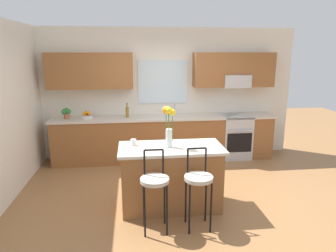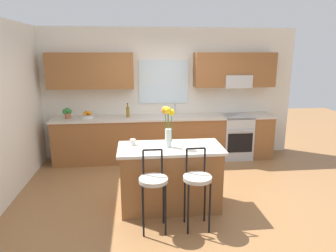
{
  "view_description": "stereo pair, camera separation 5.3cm",
  "coord_description": "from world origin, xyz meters",
  "px_view_note": "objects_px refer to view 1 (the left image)",
  "views": [
    {
      "loc": [
        -0.65,
        -4.4,
        2.22
      ],
      "look_at": [
        -0.06,
        0.55,
        1.0
      ],
      "focal_mm": 32.63,
      "sensor_mm": 36.0,
      "label": 1
    },
    {
      "loc": [
        -0.59,
        -4.4,
        2.22
      ],
      "look_at": [
        -0.06,
        0.55,
        1.0
      ],
      "focal_mm": 32.63,
      "sensor_mm": 36.0,
      "label": 2
    }
  ],
  "objects_px": {
    "flower_vase": "(169,122)",
    "fruit_bowl_oranges": "(87,116)",
    "potted_plant_small": "(66,113)",
    "bar_stool_middle": "(198,181)",
    "bottle_olive_oil": "(127,112)",
    "oven_range": "(235,136)",
    "kitchen_island": "(171,177)",
    "bar_stool_near": "(155,184)",
    "mug_ceramic": "(133,142)"
  },
  "relations": [
    {
      "from": "bottle_olive_oil",
      "to": "flower_vase",
      "type": "bearing_deg",
      "value": -73.72
    },
    {
      "from": "oven_range",
      "to": "fruit_bowl_oranges",
      "type": "distance_m",
      "value": 3.11
    },
    {
      "from": "flower_vase",
      "to": "mug_ceramic",
      "type": "bearing_deg",
      "value": 165.09
    },
    {
      "from": "bottle_olive_oil",
      "to": "potted_plant_small",
      "type": "distance_m",
      "value": 1.19
    },
    {
      "from": "bottle_olive_oil",
      "to": "mug_ceramic",
      "type": "bearing_deg",
      "value": -86.73
    },
    {
      "from": "flower_vase",
      "to": "potted_plant_small",
      "type": "distance_m",
      "value": 2.73
    },
    {
      "from": "kitchen_island",
      "to": "bar_stool_middle",
      "type": "height_order",
      "value": "bar_stool_middle"
    },
    {
      "from": "fruit_bowl_oranges",
      "to": "bar_stool_near",
      "type": "bearing_deg",
      "value": -66.17
    },
    {
      "from": "kitchen_island",
      "to": "potted_plant_small",
      "type": "bearing_deg",
      "value": 131.71
    },
    {
      "from": "mug_ceramic",
      "to": "fruit_bowl_oranges",
      "type": "relative_size",
      "value": 0.37
    },
    {
      "from": "bar_stool_middle",
      "to": "bottle_olive_oil",
      "type": "relative_size",
      "value": 3.59
    },
    {
      "from": "fruit_bowl_oranges",
      "to": "kitchen_island",
      "type": "bearing_deg",
      "value": -55.04
    },
    {
      "from": "bar_stool_middle",
      "to": "potted_plant_small",
      "type": "relative_size",
      "value": 4.72
    },
    {
      "from": "kitchen_island",
      "to": "fruit_bowl_oranges",
      "type": "xyz_separation_m",
      "value": [
        -1.43,
        2.05,
        0.51
      ]
    },
    {
      "from": "oven_range",
      "to": "kitchen_island",
      "type": "distance_m",
      "value": 2.6
    },
    {
      "from": "bar_stool_middle",
      "to": "oven_range",
      "type": "bearing_deg",
      "value": 62.3
    },
    {
      "from": "fruit_bowl_oranges",
      "to": "bar_stool_middle",
      "type": "bearing_deg",
      "value": -56.92
    },
    {
      "from": "oven_range",
      "to": "flower_vase",
      "type": "distance_m",
      "value": 2.75
    },
    {
      "from": "oven_range",
      "to": "flower_vase",
      "type": "height_order",
      "value": "flower_vase"
    },
    {
      "from": "mug_ceramic",
      "to": "kitchen_island",
      "type": "bearing_deg",
      "value": -13.59
    },
    {
      "from": "mug_ceramic",
      "to": "bottle_olive_oil",
      "type": "distance_m",
      "value": 1.92
    },
    {
      "from": "oven_range",
      "to": "bottle_olive_oil",
      "type": "relative_size",
      "value": 3.17
    },
    {
      "from": "potted_plant_small",
      "to": "bar_stool_middle",
      "type": "bearing_deg",
      "value": -51.29
    },
    {
      "from": "oven_range",
      "to": "bar_stool_middle",
      "type": "relative_size",
      "value": 0.88
    },
    {
      "from": "fruit_bowl_oranges",
      "to": "bottle_olive_oil",
      "type": "bearing_deg",
      "value": -0.29
    },
    {
      "from": "kitchen_island",
      "to": "fruit_bowl_oranges",
      "type": "relative_size",
      "value": 6.11
    },
    {
      "from": "flower_vase",
      "to": "bottle_olive_oil",
      "type": "bearing_deg",
      "value": 106.28
    },
    {
      "from": "bar_stool_middle",
      "to": "bottle_olive_oil",
      "type": "distance_m",
      "value": 2.8
    },
    {
      "from": "bar_stool_middle",
      "to": "mug_ceramic",
      "type": "relative_size",
      "value": 11.58
    },
    {
      "from": "bottle_olive_oil",
      "to": "bar_stool_middle",
      "type": "bearing_deg",
      "value": -70.9
    },
    {
      "from": "kitchen_island",
      "to": "bar_stool_middle",
      "type": "relative_size",
      "value": 1.41
    },
    {
      "from": "flower_vase",
      "to": "fruit_bowl_oranges",
      "type": "relative_size",
      "value": 2.41
    },
    {
      "from": "kitchen_island",
      "to": "flower_vase",
      "type": "relative_size",
      "value": 2.53
    },
    {
      "from": "oven_range",
      "to": "bottle_olive_oil",
      "type": "distance_m",
      "value": 2.34
    },
    {
      "from": "bar_stool_middle",
      "to": "fruit_bowl_oranges",
      "type": "relative_size",
      "value": 4.34
    },
    {
      "from": "bar_stool_middle",
      "to": "flower_vase",
      "type": "distance_m",
      "value": 0.91
    },
    {
      "from": "mug_ceramic",
      "to": "potted_plant_small",
      "type": "height_order",
      "value": "potted_plant_small"
    },
    {
      "from": "bar_stool_near",
      "to": "bottle_olive_oil",
      "type": "xyz_separation_m",
      "value": [
        -0.36,
        2.62,
        0.4
      ]
    },
    {
      "from": "mug_ceramic",
      "to": "bottle_olive_oil",
      "type": "relative_size",
      "value": 0.31
    },
    {
      "from": "bottle_olive_oil",
      "to": "potted_plant_small",
      "type": "bearing_deg",
      "value": 179.92
    },
    {
      "from": "oven_range",
      "to": "flower_vase",
      "type": "bearing_deg",
      "value": -129.5
    },
    {
      "from": "bar_stool_middle",
      "to": "fruit_bowl_oranges",
      "type": "bearing_deg",
      "value": 123.08
    },
    {
      "from": "mug_ceramic",
      "to": "flower_vase",
      "type": "bearing_deg",
      "value": -14.91
    },
    {
      "from": "kitchen_island",
      "to": "bar_stool_near",
      "type": "bearing_deg",
      "value": -115.66
    },
    {
      "from": "oven_range",
      "to": "mug_ceramic",
      "type": "xyz_separation_m",
      "value": [
        -2.16,
        -1.89,
        0.51
      ]
    },
    {
      "from": "oven_range",
      "to": "bar_stool_middle",
      "type": "bearing_deg",
      "value": -117.7
    },
    {
      "from": "oven_range",
      "to": "bar_stool_middle",
      "type": "distance_m",
      "value": 2.93
    },
    {
      "from": "bar_stool_near",
      "to": "bottle_olive_oil",
      "type": "distance_m",
      "value": 2.67
    },
    {
      "from": "kitchen_island",
      "to": "bar_stool_near",
      "type": "height_order",
      "value": "bar_stool_near"
    },
    {
      "from": "flower_vase",
      "to": "fruit_bowl_oranges",
      "type": "height_order",
      "value": "flower_vase"
    }
  ]
}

